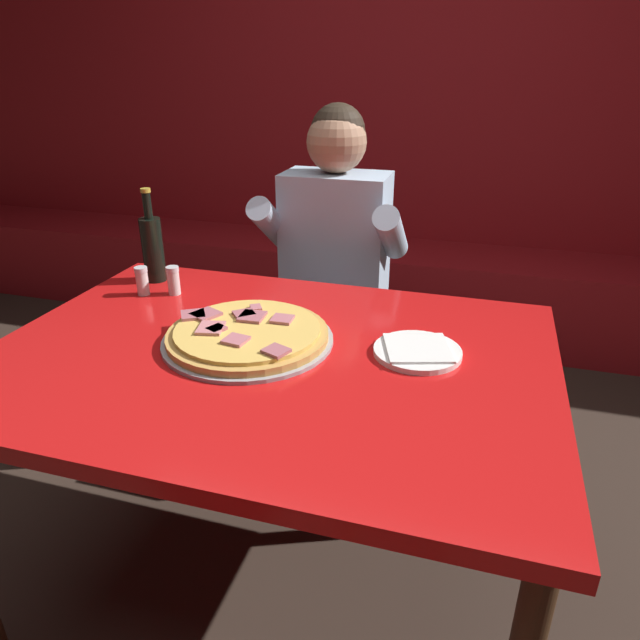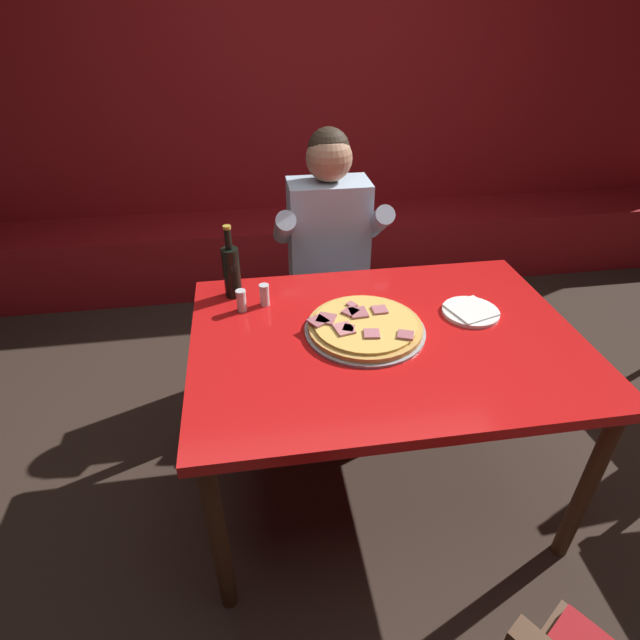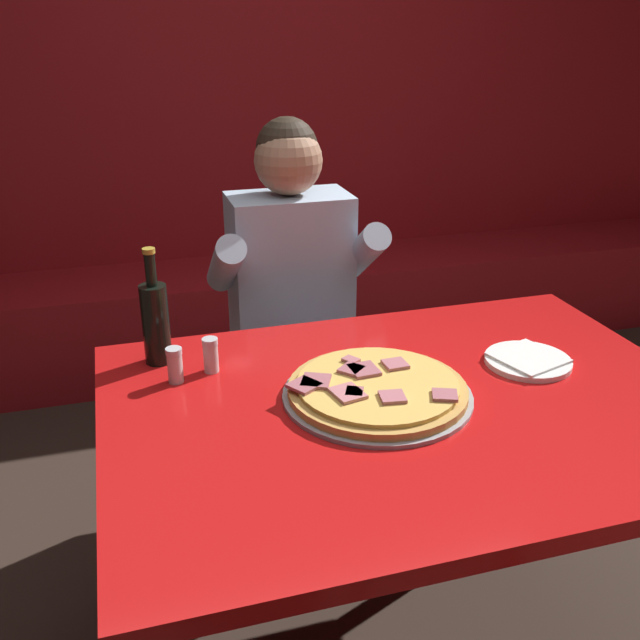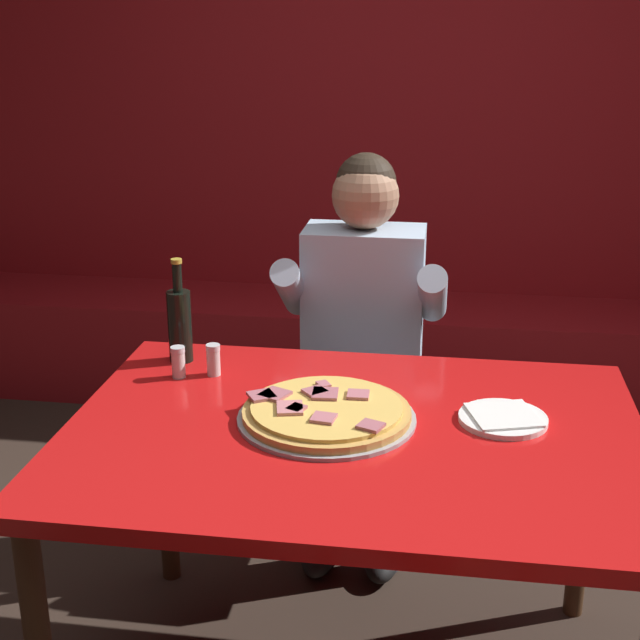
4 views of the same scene
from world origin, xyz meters
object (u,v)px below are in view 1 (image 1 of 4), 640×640
at_px(diner_seated_blue_shirt, 329,270).
at_px(main_dining_table, 270,379).
at_px(beer_bottle, 153,247).
at_px(shaker_black_pepper, 142,282).
at_px(plate_white_paper, 417,351).
at_px(pizza, 247,335).
at_px(shaker_parmesan, 174,282).

bearing_deg(diner_seated_blue_shirt, main_dining_table, -85.35).
bearing_deg(beer_bottle, shaker_black_pepper, -76.32).
bearing_deg(plate_white_paper, pizza, -172.84).
xyz_separation_m(pizza, beer_bottle, (-0.45, 0.32, 0.09)).
bearing_deg(main_dining_table, shaker_black_pepper, 154.25).
distance_m(main_dining_table, pizza, 0.12).
bearing_deg(pizza, diner_seated_blue_shirt, 89.41).
bearing_deg(main_dining_table, shaker_parmesan, 146.59).
distance_m(shaker_parmesan, diner_seated_blue_shirt, 0.61).
height_order(plate_white_paper, shaker_parmesan, shaker_parmesan).
relative_size(shaker_black_pepper, diner_seated_blue_shirt, 0.07).
xyz_separation_m(beer_bottle, shaker_black_pepper, (0.03, -0.12, -0.07)).
distance_m(pizza, diner_seated_blue_shirt, 0.73).
xyz_separation_m(pizza, plate_white_paper, (0.42, 0.05, -0.01)).
relative_size(pizza, shaker_parmesan, 4.95).
bearing_deg(beer_bottle, plate_white_paper, -17.20).
height_order(beer_bottle, shaker_black_pepper, beer_bottle).
height_order(pizza, plate_white_paper, pizza).
relative_size(shaker_parmesan, diner_seated_blue_shirt, 0.07).
bearing_deg(shaker_parmesan, shaker_black_pepper, -161.26).
distance_m(main_dining_table, diner_seated_blue_shirt, 0.77).
height_order(pizza, beer_bottle, beer_bottle).
bearing_deg(diner_seated_blue_shirt, shaker_parmesan, -124.60).
bearing_deg(pizza, beer_bottle, 144.61).
xyz_separation_m(plate_white_paper, shaker_black_pepper, (-0.84, 0.15, 0.03)).
bearing_deg(pizza, main_dining_table, -27.07).
bearing_deg(shaker_black_pepper, beer_bottle, 103.68).
bearing_deg(plate_white_paper, main_dining_table, -165.78).
xyz_separation_m(pizza, diner_seated_blue_shirt, (0.01, 0.73, -0.08)).
relative_size(main_dining_table, shaker_parmesan, 15.69).
bearing_deg(diner_seated_blue_shirt, plate_white_paper, -58.85).
relative_size(beer_bottle, diner_seated_blue_shirt, 0.23).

